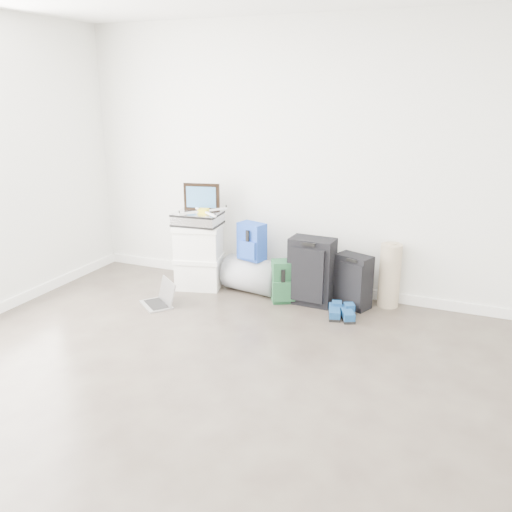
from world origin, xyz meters
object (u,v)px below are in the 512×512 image
at_px(carry_on, 353,281).
at_px(laptop, 161,299).
at_px(duffel_bag, 253,275).
at_px(large_suitcase, 311,271).
at_px(briefcase, 198,219).
at_px(boxes_stack, 199,256).

bearing_deg(carry_on, laptop, -137.39).
bearing_deg(duffel_bag, large_suitcase, 3.30).
bearing_deg(briefcase, large_suitcase, -4.87).
height_order(boxes_stack, carry_on, boxes_stack).
distance_m(large_suitcase, carry_on, 0.41).
distance_m(briefcase, large_suitcase, 1.30).
relative_size(briefcase, laptop, 1.11).
distance_m(large_suitcase, laptop, 1.50).
relative_size(boxes_stack, duffel_bag, 1.16).
height_order(briefcase, laptop, briefcase).
height_order(briefcase, large_suitcase, briefcase).
xyz_separation_m(boxes_stack, laptop, (-0.11, -0.60, -0.28)).
xyz_separation_m(duffel_bag, large_suitcase, (0.65, -0.07, 0.15)).
height_order(boxes_stack, laptop, boxes_stack).
distance_m(boxes_stack, large_suitcase, 1.24).
relative_size(large_suitcase, carry_on, 1.26).
height_order(briefcase, duffel_bag, briefcase).
bearing_deg(briefcase, duffel_bag, 2.69).
bearing_deg(laptop, duffel_bag, 82.68).
distance_m(duffel_bag, carry_on, 1.06).
height_order(boxes_stack, large_suitcase, boxes_stack).
bearing_deg(large_suitcase, carry_on, 11.78).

